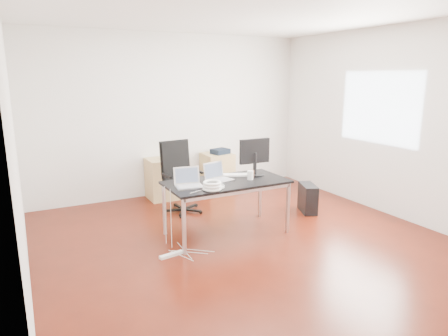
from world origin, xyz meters
name	(u,v)px	position (x,y,z in m)	size (l,w,h in m)	color
room_shell	(247,133)	(0.04, 0.00, 1.40)	(5.00, 5.00, 5.00)	#3D1006
desk	(227,185)	(-0.08, 0.31, 0.68)	(1.60, 0.80, 0.73)	black
office_chair	(180,173)	(-0.28, 1.49, 0.61)	(0.52, 0.54, 1.08)	black
filing_cabinet_left	(163,179)	(-0.32, 2.23, 0.35)	(0.50, 0.50, 0.70)	tan
filing_cabinet_right	(217,172)	(0.73, 2.23, 0.35)	(0.50, 0.50, 0.70)	tan
pc_tower	(308,198)	(1.45, 0.51, 0.22)	(0.20, 0.45, 0.44)	black
wastebasket	(180,188)	(0.00, 2.25, 0.14)	(0.24, 0.24, 0.28)	black
power_strip	(171,255)	(-0.99, -0.01, 0.02)	(0.30, 0.06, 0.04)	white
laptop_left	(189,182)	(-0.62, 0.31, 0.79)	(0.37, 0.30, 0.23)	silver
laptop_right	(218,176)	(-0.17, 0.41, 0.79)	(0.39, 0.33, 0.23)	silver
monitor	(255,155)	(0.41, 0.43, 1.01)	(0.45, 0.26, 0.51)	black
keyboard	(234,175)	(0.14, 0.53, 0.74)	(0.44, 0.14, 0.02)	white
cup_white	(250,175)	(0.23, 0.24, 0.79)	(0.08, 0.08, 0.12)	white
cup_brown	(251,174)	(0.31, 0.33, 0.78)	(0.08, 0.08, 0.10)	#532D1C
cable_coil	(212,186)	(-0.43, 0.03, 0.78)	(0.24, 0.24, 0.11)	white
power_adapter	(221,187)	(-0.31, 0.05, 0.74)	(0.07, 0.07, 0.03)	white
speaker	(163,154)	(-0.32, 2.17, 0.79)	(0.09, 0.08, 0.18)	#9E9E9E
navy_garment	(220,151)	(0.77, 2.18, 0.74)	(0.30, 0.24, 0.09)	black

